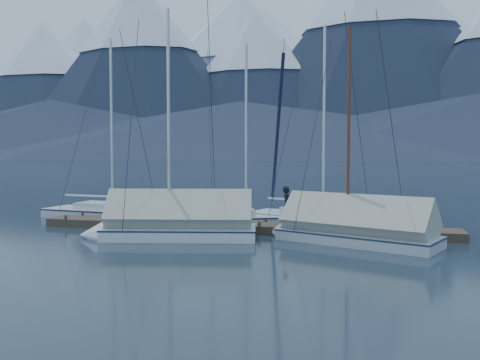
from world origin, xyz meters
name	(u,v)px	position (x,y,z in m)	size (l,w,h in m)	color
ground	(227,239)	(0.00, 0.00, 0.00)	(1000.00, 1000.00, 0.00)	black
mountain_range	(368,77)	(4.12, 370.45, 58.65)	(877.00, 584.00, 150.50)	#475675
dock	(240,229)	(0.00, 2.00, 0.11)	(18.00, 1.50, 0.54)	#382D23
mooring_posts	(229,223)	(-0.50, 2.00, 0.35)	(15.12, 1.52, 0.35)	#382D23
sailboat_open_left	(122,216)	(-6.78, 4.34, 0.18)	(7.74, 3.28, 9.98)	silver
sailboat_open_mid	(256,221)	(0.25, 4.15, 0.16)	(7.17, 4.33, 9.18)	silver
sailboat_open_right	(334,223)	(3.82, 4.29, 0.18)	(7.84, 4.62, 10.01)	silver
sailboat_covered_near	(344,231)	(4.45, 0.36, 0.44)	(7.08, 4.49, 8.86)	silver
sailboat_covered_far	(166,226)	(-2.36, -0.52, 0.48)	(7.25, 3.52, 9.77)	white
person	(287,206)	(2.04, 1.98, 1.15)	(0.59, 0.39, 1.62)	black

